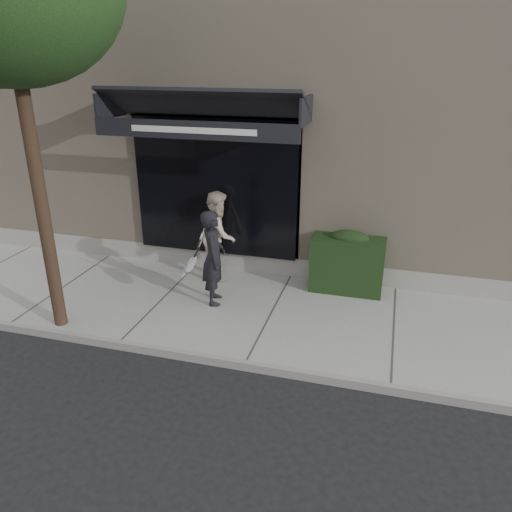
% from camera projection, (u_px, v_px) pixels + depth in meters
% --- Properties ---
extents(ground, '(80.00, 80.00, 0.00)m').
position_uv_depth(ground, '(272.00, 318.00, 8.49)').
color(ground, black).
rests_on(ground, ground).
extents(sidewalk, '(20.00, 3.00, 0.12)m').
position_uv_depth(sidewalk, '(272.00, 315.00, 8.47)').
color(sidewalk, gray).
rests_on(sidewalk, ground).
extents(curb, '(20.00, 0.10, 0.14)m').
position_uv_depth(curb, '(246.00, 365.00, 7.08)').
color(curb, gray).
rests_on(curb, ground).
extents(building_facade, '(14.30, 8.04, 5.64)m').
position_uv_depth(building_facade, '(323.00, 118.00, 11.88)').
color(building_facade, '#BAA68E').
rests_on(building_facade, ground).
extents(hedge, '(1.30, 0.70, 1.14)m').
position_uv_depth(hedge, '(348.00, 262.00, 9.08)').
color(hedge, black).
rests_on(hedge, sidewalk).
extents(pedestrian_front, '(0.78, 0.78, 1.67)m').
position_uv_depth(pedestrian_front, '(213.00, 258.00, 8.48)').
color(pedestrian_front, black).
rests_on(pedestrian_front, sidewalk).
extents(pedestrian_back, '(0.85, 0.97, 1.69)m').
position_uv_depth(pedestrian_back, '(219.00, 234.00, 9.54)').
color(pedestrian_back, beige).
rests_on(pedestrian_back, sidewalk).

